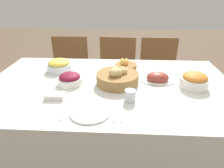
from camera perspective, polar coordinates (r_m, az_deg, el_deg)
ground_plane at (r=1.93m, az=-0.59°, el=-21.10°), size 12.00×12.00×0.00m
dining_table at (r=1.66m, az=-0.65°, el=-12.04°), size 1.81×1.07×0.78m
chair_far_right at (r=2.39m, az=12.96°, el=2.73°), size 0.44×0.44×0.89m
chair_far_center at (r=2.35m, az=1.34°, el=3.06°), size 0.44×0.44×0.89m
chair_far_left at (r=2.43m, az=-12.02°, el=3.28°), size 0.43×0.43×0.89m
bread_basket at (r=1.44m, az=1.55°, el=1.83°), size 0.30×0.30×0.13m
egg_basket at (r=1.74m, az=3.93°, el=5.46°), size 0.19×0.19×0.08m
ham_platter at (r=1.53m, az=12.90°, el=1.69°), size 0.25×0.18×0.08m
beet_salad_bowl at (r=1.47m, az=-11.96°, el=1.44°), size 0.18×0.18×0.08m
pineapple_bowl at (r=1.73m, az=-14.85°, el=5.19°), size 0.20×0.20×0.10m
carrot_bowl at (r=1.50m, az=22.47°, el=0.94°), size 0.19×0.19×0.11m
dinner_plate at (r=1.14m, az=-6.26°, el=-7.90°), size 0.23×0.23×0.01m
fork at (r=1.18m, az=-13.14°, el=-7.63°), size 0.02×0.16×0.00m
knife at (r=1.13m, az=0.91°, el=-8.27°), size 0.02×0.16×0.00m
spoon at (r=1.13m, az=2.45°, el=-8.32°), size 0.02×0.16×0.00m
drinking_cup at (r=1.24m, az=5.24°, el=-3.28°), size 0.07×0.07×0.07m
butter_dish at (r=1.32m, az=-16.00°, el=-3.27°), size 0.12×0.07×0.03m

